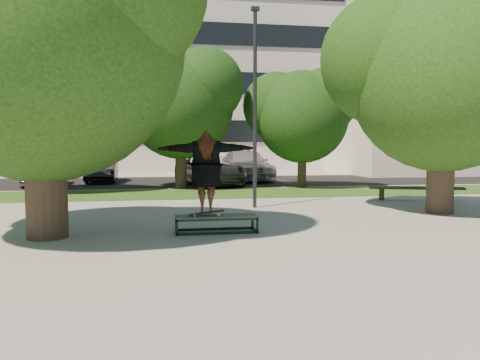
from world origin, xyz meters
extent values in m
plane|color=gray|center=(0.00, 0.00, 0.00)|extent=(120.00, 120.00, 0.00)
cube|color=#264614|center=(1.00, 9.50, 0.01)|extent=(30.00, 4.00, 0.02)
cube|color=black|center=(0.00, 16.00, 0.01)|extent=(40.00, 8.00, 0.01)
cylinder|color=#38281E|center=(-4.20, 1.00, 1.60)|extent=(0.84, 0.84, 3.20)
sphere|color=#18390F|center=(-4.20, 1.00, 4.07)|extent=(5.80, 5.80, 5.80)
cylinder|color=#38281E|center=(6.00, 3.00, 1.50)|extent=(0.76, 0.76, 3.00)
sphere|color=#18390F|center=(6.00, 3.00, 3.78)|extent=(5.20, 5.20, 5.20)
sphere|color=#18390F|center=(4.70, 3.78, 4.43)|extent=(3.90, 3.90, 3.90)
cylinder|color=#38281E|center=(-6.50, 11.00, 1.40)|extent=(0.44, 0.44, 2.80)
sphere|color=black|center=(-6.50, 11.00, 3.46)|extent=(4.40, 4.40, 4.40)
sphere|color=black|center=(-7.60, 11.66, 4.01)|extent=(3.30, 3.30, 3.30)
sphere|color=black|center=(-5.51, 10.56, 4.23)|extent=(3.08, 3.08, 3.08)
cylinder|color=#38281E|center=(-1.00, 12.00, 1.50)|extent=(0.50, 0.50, 3.00)
sphere|color=black|center=(-1.00, 12.00, 3.72)|extent=(4.80, 4.80, 4.80)
sphere|color=black|center=(-2.20, 12.72, 4.32)|extent=(3.60, 3.60, 3.60)
sphere|color=black|center=(0.08, 11.52, 4.56)|extent=(3.36, 3.36, 3.36)
cylinder|color=#38281E|center=(4.50, 11.50, 1.30)|extent=(0.40, 0.40, 2.60)
sphere|color=black|center=(4.50, 11.50, 3.23)|extent=(4.20, 4.20, 4.20)
sphere|color=black|center=(3.45, 12.13, 3.75)|extent=(3.15, 3.15, 3.15)
sphere|color=black|center=(5.45, 11.08, 3.96)|extent=(2.94, 2.94, 2.94)
cylinder|color=#2D2D30|center=(1.00, 5.00, 3.00)|extent=(0.12, 0.12, 6.00)
cube|color=#2D2D30|center=(1.00, 5.00, 6.05)|extent=(0.25, 0.15, 0.12)
cube|color=beige|center=(-2.00, 32.00, 8.00)|extent=(30.00, 14.00, 16.00)
cube|color=black|center=(-2.00, 24.94, 3.00)|extent=(27.60, 0.12, 1.60)
cube|color=black|center=(-2.00, 24.94, 6.50)|extent=(27.60, 0.12, 1.60)
cube|color=black|center=(-2.00, 24.94, 10.00)|extent=(27.60, 0.12, 1.60)
cube|color=silver|center=(18.00, 22.00, 4.00)|extent=(15.00, 10.00, 8.00)
cube|color=#475147|center=(-0.66, 1.05, 0.36)|extent=(1.80, 0.60, 0.03)
cylinder|color=white|center=(-1.15, 0.97, 0.40)|extent=(0.06, 0.03, 0.06)
cylinder|color=white|center=(-1.15, 1.13, 0.40)|extent=(0.06, 0.03, 0.06)
cylinder|color=white|center=(-0.61, 0.97, 0.40)|extent=(0.06, 0.03, 0.06)
cylinder|color=white|center=(-0.61, 1.13, 0.40)|extent=(0.06, 0.03, 0.06)
cube|color=black|center=(-0.88, 1.05, 0.44)|extent=(0.78, 0.20, 0.10)
imported|color=brown|center=(-0.88, 1.05, 1.35)|extent=(2.25, 0.75, 1.80)
cube|color=#433928|center=(5.83, 6.25, 0.21)|extent=(0.20, 0.20, 0.42)
cube|color=#433928|center=(8.06, 5.56, 0.21)|extent=(0.20, 0.20, 0.42)
cube|color=#433928|center=(6.95, 5.90, 0.45)|extent=(3.17, 1.35, 0.08)
imported|color=#A5A4A9|center=(-7.41, 14.49, 0.68)|extent=(1.76, 4.06, 1.36)
imported|color=black|center=(-5.00, 16.50, 0.71)|extent=(1.73, 4.37, 1.42)
imported|color=#56565B|center=(0.43, 13.50, 0.73)|extent=(3.43, 5.62, 1.46)
imported|color=silver|center=(2.74, 16.50, 0.83)|extent=(2.66, 5.84, 1.66)
camera|label=1|loc=(-1.82, -9.17, 1.91)|focal=35.00mm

